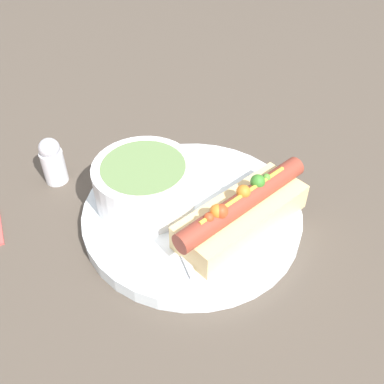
{
  "coord_description": "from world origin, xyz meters",
  "views": [
    {
      "loc": [
        -0.31,
        -0.24,
        0.41
      ],
      "look_at": [
        0.0,
        0.0,
        0.05
      ],
      "focal_mm": 42.0,
      "sensor_mm": 36.0,
      "label": 1
    }
  ],
  "objects_px": {
    "soup_bowl": "(145,182)",
    "salt_shaker": "(53,161)",
    "hot_dog": "(242,212)",
    "spoon": "(165,212)"
  },
  "relations": [
    {
      "from": "spoon",
      "to": "salt_shaker",
      "type": "height_order",
      "value": "salt_shaker"
    },
    {
      "from": "soup_bowl",
      "to": "salt_shaker",
      "type": "bearing_deg",
      "value": 102.65
    },
    {
      "from": "hot_dog",
      "to": "soup_bowl",
      "type": "bearing_deg",
      "value": 116.47
    },
    {
      "from": "hot_dog",
      "to": "salt_shaker",
      "type": "relative_size",
      "value": 2.79
    },
    {
      "from": "hot_dog",
      "to": "spoon",
      "type": "height_order",
      "value": "hot_dog"
    },
    {
      "from": "soup_bowl",
      "to": "hot_dog",
      "type": "bearing_deg",
      "value": -73.7
    },
    {
      "from": "spoon",
      "to": "salt_shaker",
      "type": "relative_size",
      "value": 1.87
    },
    {
      "from": "spoon",
      "to": "hot_dog",
      "type": "bearing_deg",
      "value": -122.48
    },
    {
      "from": "hot_dog",
      "to": "spoon",
      "type": "bearing_deg",
      "value": 125.3
    },
    {
      "from": "hot_dog",
      "to": "soup_bowl",
      "type": "relative_size",
      "value": 1.55
    }
  ]
}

